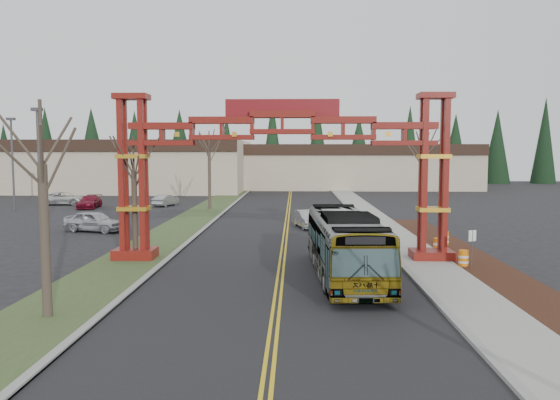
{
  "coord_description": "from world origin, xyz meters",
  "views": [
    {
      "loc": [
        0.7,
        -11.01,
        5.82
      ],
      "look_at": [
        -0.03,
        14.67,
        3.56
      ],
      "focal_mm": 35.0,
      "sensor_mm": 36.0,
      "label": 1
    }
  ],
  "objects_px": {
    "retail_building_west": "(96,166)",
    "light_pole_mid": "(12,157)",
    "light_pole_near": "(39,160)",
    "transit_bus": "(345,245)",
    "bare_tree_right_far": "(424,154)",
    "parked_car_near_a": "(94,221)",
    "barrel_north": "(444,239)",
    "parked_car_mid_a": "(89,202)",
    "parked_car_far_b": "(64,199)",
    "retail_building_east": "(351,166)",
    "light_pole_far": "(123,152)",
    "parked_car_far_a": "(166,200)",
    "gateway_arch": "(282,149)",
    "bare_tree_median_near": "(42,165)",
    "barrel_mid": "(438,246)",
    "street_sign": "(472,241)",
    "bare_tree_median_far": "(209,152)",
    "silver_sedan": "(308,219)",
    "barrel_south": "(463,259)",
    "bare_tree_median_mid": "(134,173)"
  },
  "relations": [
    {
      "from": "retail_building_west",
      "to": "light_pole_mid",
      "type": "xyz_separation_m",
      "value": [
        2.6,
        -29.5,
        1.57
      ]
    },
    {
      "from": "light_pole_near",
      "to": "transit_bus",
      "type": "bearing_deg",
      "value": -35.34
    },
    {
      "from": "bare_tree_right_far",
      "to": "light_pole_near",
      "type": "distance_m",
      "value": 28.44
    },
    {
      "from": "parked_car_near_a",
      "to": "light_pole_near",
      "type": "height_order",
      "value": "light_pole_near"
    },
    {
      "from": "bare_tree_right_far",
      "to": "light_pole_near",
      "type": "bearing_deg",
      "value": 179.53
    },
    {
      "from": "bare_tree_right_far",
      "to": "barrel_north",
      "type": "xyz_separation_m",
      "value": [
        -0.11,
        -6.49,
        -5.24
      ]
    },
    {
      "from": "parked_car_mid_a",
      "to": "parked_car_far_b",
      "type": "bearing_deg",
      "value": 133.69
    },
    {
      "from": "retail_building_east",
      "to": "light_pole_far",
      "type": "xyz_separation_m",
      "value": [
        -31.85,
        -20.02,
        2.35
      ]
    },
    {
      "from": "parked_car_near_a",
      "to": "parked_car_far_a",
      "type": "distance_m",
      "value": 19.16
    },
    {
      "from": "gateway_arch",
      "to": "parked_car_far_b",
      "type": "distance_m",
      "value": 39.56
    },
    {
      "from": "parked_car_far_b",
      "to": "bare_tree_median_near",
      "type": "relative_size",
      "value": 0.67
    },
    {
      "from": "barrel_mid",
      "to": "bare_tree_median_near",
      "type": "bearing_deg",
      "value": -143.6
    },
    {
      "from": "barrel_mid",
      "to": "retail_building_east",
      "type": "bearing_deg",
      "value": 88.88
    },
    {
      "from": "gateway_arch",
      "to": "light_pole_near",
      "type": "height_order",
      "value": "light_pole_near"
    },
    {
      "from": "parked_car_far_a",
      "to": "bare_tree_median_near",
      "type": "height_order",
      "value": "bare_tree_median_near"
    },
    {
      "from": "transit_bus",
      "to": "light_pole_mid",
      "type": "height_order",
      "value": "light_pole_mid"
    },
    {
      "from": "retail_building_west",
      "to": "transit_bus",
      "type": "relative_size",
      "value": 4.15
    },
    {
      "from": "gateway_arch",
      "to": "retail_building_east",
      "type": "bearing_deg",
      "value": 80.83
    },
    {
      "from": "parked_car_far_b",
      "to": "street_sign",
      "type": "height_order",
      "value": "street_sign"
    },
    {
      "from": "bare_tree_median_far",
      "to": "street_sign",
      "type": "relative_size",
      "value": 4.0
    },
    {
      "from": "bare_tree_right_far",
      "to": "street_sign",
      "type": "xyz_separation_m",
      "value": [
        -0.58,
        -13.14,
        -4.29
      ]
    },
    {
      "from": "light_pole_near",
      "to": "retail_building_east",
      "type": "bearing_deg",
      "value": 60.74
    },
    {
      "from": "silver_sedan",
      "to": "barrel_mid",
      "type": "xyz_separation_m",
      "value": [
        7.17,
        -10.75,
        -0.2
      ]
    },
    {
      "from": "barrel_south",
      "to": "barrel_mid",
      "type": "relative_size",
      "value": 0.96
    },
    {
      "from": "retail_building_east",
      "to": "transit_bus",
      "type": "bearing_deg",
      "value": -96.06
    },
    {
      "from": "parked_car_far_b",
      "to": "bare_tree_right_far",
      "type": "distance_m",
      "value": 40.19
    },
    {
      "from": "bare_tree_median_mid",
      "to": "light_pole_far",
      "type": "height_order",
      "value": "light_pole_far"
    },
    {
      "from": "barrel_south",
      "to": "light_pole_far",
      "type": "bearing_deg",
      "value": 125.37
    },
    {
      "from": "retail_building_west",
      "to": "barrel_north",
      "type": "distance_m",
      "value": 63.64
    },
    {
      "from": "retail_building_east",
      "to": "parked_car_mid_a",
      "type": "xyz_separation_m",
      "value": [
        -30.74,
        -35.06,
        -2.86
      ]
    },
    {
      "from": "bare_tree_median_near",
      "to": "bare_tree_median_mid",
      "type": "height_order",
      "value": "bare_tree_median_near"
    },
    {
      "from": "barrel_mid",
      "to": "light_pole_near",
      "type": "bearing_deg",
      "value": 161.15
    },
    {
      "from": "parked_car_far_b",
      "to": "light_pole_mid",
      "type": "relative_size",
      "value": 0.55
    },
    {
      "from": "gateway_arch",
      "to": "barrel_south",
      "type": "xyz_separation_m",
      "value": [
        9.16,
        -1.76,
        -5.52
      ]
    },
    {
      "from": "light_pole_near",
      "to": "light_pole_mid",
      "type": "height_order",
      "value": "light_pole_mid"
    },
    {
      "from": "parked_car_near_a",
      "to": "silver_sedan",
      "type": "bearing_deg",
      "value": -65.21
    },
    {
      "from": "parked_car_far_b",
      "to": "light_pole_far",
      "type": "bearing_deg",
      "value": -15.9
    },
    {
      "from": "parked_car_far_b",
      "to": "light_pole_mid",
      "type": "distance_m",
      "value": 7.9
    },
    {
      "from": "bare_tree_median_mid",
      "to": "parked_car_far_a",
      "type": "bearing_deg",
      "value": 100.35
    },
    {
      "from": "bare_tree_median_near",
      "to": "street_sign",
      "type": "height_order",
      "value": "bare_tree_median_near"
    },
    {
      "from": "retail_building_east",
      "to": "barrel_south",
      "type": "height_order",
      "value": "retail_building_east"
    },
    {
      "from": "retail_building_west",
      "to": "gateway_arch",
      "type": "bearing_deg",
      "value": -60.93
    },
    {
      "from": "retail_building_east",
      "to": "parked_car_far_a",
      "type": "height_order",
      "value": "retail_building_east"
    },
    {
      "from": "bare_tree_median_far",
      "to": "bare_tree_right_far",
      "type": "bearing_deg",
      "value": -39.75
    },
    {
      "from": "bare_tree_right_far",
      "to": "barrel_mid",
      "type": "height_order",
      "value": "bare_tree_right_far"
    },
    {
      "from": "gateway_arch",
      "to": "light_pole_mid",
      "type": "xyz_separation_m",
      "value": [
        -27.4,
        24.46,
        -0.66
      ]
    },
    {
      "from": "parked_car_mid_a",
      "to": "barrel_north",
      "type": "bearing_deg",
      "value": -42.66
    },
    {
      "from": "light_pole_mid",
      "to": "parked_car_far_a",
      "type": "bearing_deg",
      "value": 19.31
    },
    {
      "from": "bare_tree_right_far",
      "to": "light_pole_far",
      "type": "xyz_separation_m",
      "value": [
        -31.85,
        30.97,
        0.14
      ]
    },
    {
      "from": "parked_car_far_a",
      "to": "parked_car_far_b",
      "type": "xyz_separation_m",
      "value": [
        -11.5,
        0.95,
        0.08
      ]
    }
  ]
}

